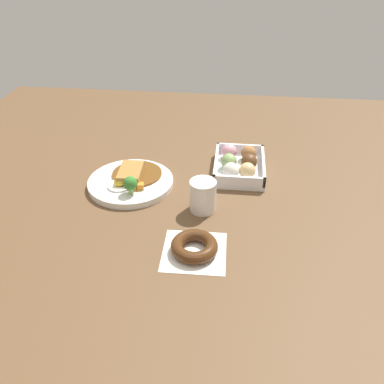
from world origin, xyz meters
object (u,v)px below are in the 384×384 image
object	(u,v)px
donut_box	(239,164)
chocolate_ring_donut	(194,247)
curry_plate	(131,181)
coffee_mug	(203,196)

from	to	relation	value
donut_box	chocolate_ring_donut	size ratio (longest dim) A/B	1.39
chocolate_ring_donut	curry_plate	bearing A→B (deg)	38.82
donut_box	coffee_mug	world-z (taller)	coffee_mug
curry_plate	donut_box	bearing A→B (deg)	-69.83
curry_plate	chocolate_ring_donut	world-z (taller)	curry_plate
curry_plate	chocolate_ring_donut	distance (m)	0.33
curry_plate	coffee_mug	world-z (taller)	coffee_mug
donut_box	coffee_mug	bearing A→B (deg)	156.02
chocolate_ring_donut	coffee_mug	size ratio (longest dim) A/B	1.73
chocolate_ring_donut	coffee_mug	distance (m)	0.17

